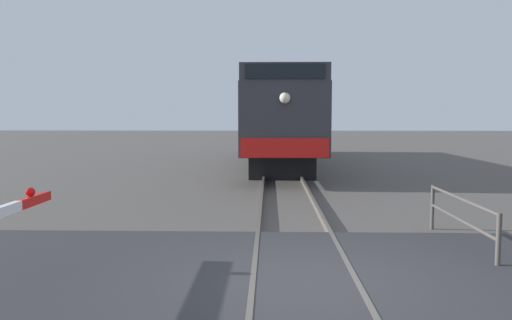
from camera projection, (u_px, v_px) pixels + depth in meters
The scene contains 6 objects.
ground_plane at pixel (305, 292), 6.72m from camera, with size 160.00×160.00×0.00m, color #514C47.
rail_track_left at pixel (253, 286), 6.74m from camera, with size 0.08×80.00×0.15m, color #59544C.
rail_track_right at pixel (358, 287), 6.70m from camera, with size 0.08×80.00×0.15m, color #59544C.
road_surface at pixel (305, 287), 6.72m from camera, with size 36.00×5.89×0.14m, color #2D2D30.
locomotive at pixel (279, 122), 24.73m from camera, with size 3.03×18.40×4.16m.
guard_railing at pixel (460, 214), 8.94m from camera, with size 0.08×3.11×0.95m.
Camera 1 is at (-0.49, -6.55, 2.39)m, focal length 34.45 mm.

